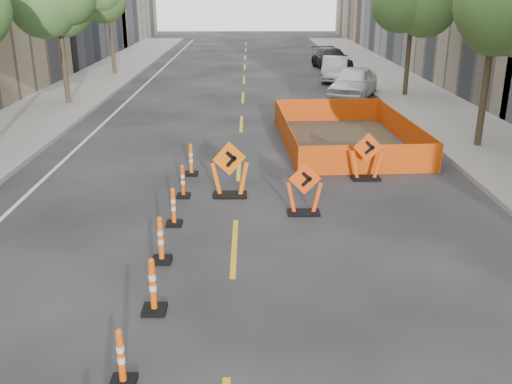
{
  "coord_description": "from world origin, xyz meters",
  "views": [
    {
      "loc": [
        0.35,
        -7.43,
        5.39
      ],
      "look_at": [
        0.48,
        4.49,
        1.1
      ],
      "focal_mm": 40.0,
      "sensor_mm": 36.0,
      "label": 1
    }
  ],
  "objects_px": {
    "chevron_sign_left": "(230,169)",
    "channelizer_3": "(153,285)",
    "chevron_sign_center": "(304,189)",
    "parked_car_near": "(353,83)",
    "channelizer_4": "(161,240)",
    "channelizer_5": "(173,207)",
    "channelizer_7": "(191,159)",
    "chevron_sign_right": "(367,156)",
    "channelizer_6": "(183,181)",
    "parked_car_far": "(331,59)",
    "parked_car_mid": "(335,69)",
    "channelizer_2": "(121,357)"
  },
  "relations": [
    {
      "from": "channelizer_3",
      "to": "channelizer_5",
      "type": "relative_size",
      "value": 1.1
    },
    {
      "from": "chevron_sign_left",
      "to": "channelizer_3",
      "type": "bearing_deg",
      "value": -120.37
    },
    {
      "from": "channelizer_3",
      "to": "channelizer_7",
      "type": "height_order",
      "value": "channelizer_3"
    },
    {
      "from": "channelizer_2",
      "to": "parked_car_mid",
      "type": "xyz_separation_m",
      "value": [
        7.06,
        28.53,
        0.24
      ]
    },
    {
      "from": "channelizer_6",
      "to": "chevron_sign_left",
      "type": "bearing_deg",
      "value": 2.42
    },
    {
      "from": "channelizer_4",
      "to": "parked_car_mid",
      "type": "bearing_deg",
      "value": 73.99
    },
    {
      "from": "channelizer_3",
      "to": "channelizer_6",
      "type": "height_order",
      "value": "channelizer_3"
    },
    {
      "from": "chevron_sign_center",
      "to": "parked_car_far",
      "type": "height_order",
      "value": "parked_car_far"
    },
    {
      "from": "channelizer_2",
      "to": "channelizer_6",
      "type": "xyz_separation_m",
      "value": [
        0.02,
        7.79,
        -0.0
      ]
    },
    {
      "from": "channelizer_4",
      "to": "channelizer_7",
      "type": "bearing_deg",
      "value": 89.43
    },
    {
      "from": "channelizer_3",
      "to": "channelizer_2",
      "type": "bearing_deg",
      "value": -94.17
    },
    {
      "from": "parked_car_near",
      "to": "channelizer_3",
      "type": "bearing_deg",
      "value": -86.92
    },
    {
      "from": "chevron_sign_center",
      "to": "parked_car_near",
      "type": "relative_size",
      "value": 0.29
    },
    {
      "from": "channelizer_4",
      "to": "channelizer_5",
      "type": "bearing_deg",
      "value": 89.55
    },
    {
      "from": "chevron_sign_center",
      "to": "parked_car_mid",
      "type": "height_order",
      "value": "parked_car_mid"
    },
    {
      "from": "chevron_sign_right",
      "to": "parked_car_mid",
      "type": "distance_m",
      "value": 19.36
    },
    {
      "from": "channelizer_2",
      "to": "parked_car_mid",
      "type": "distance_m",
      "value": 29.39
    },
    {
      "from": "channelizer_7",
      "to": "parked_car_near",
      "type": "bearing_deg",
      "value": 60.79
    },
    {
      "from": "chevron_sign_left",
      "to": "parked_car_mid",
      "type": "height_order",
      "value": "chevron_sign_left"
    },
    {
      "from": "chevron_sign_right",
      "to": "parked_car_mid",
      "type": "relative_size",
      "value": 0.33
    },
    {
      "from": "channelizer_5",
      "to": "chevron_sign_center",
      "type": "bearing_deg",
      "value": 12.22
    },
    {
      "from": "chevron_sign_center",
      "to": "channelizer_2",
      "type": "bearing_deg",
      "value": -120.96
    },
    {
      "from": "channelizer_6",
      "to": "channelizer_3",
      "type": "bearing_deg",
      "value": -88.8
    },
    {
      "from": "channelizer_2",
      "to": "parked_car_near",
      "type": "bearing_deg",
      "value": 72.33
    },
    {
      "from": "channelizer_3",
      "to": "channelizer_6",
      "type": "distance_m",
      "value": 5.85
    },
    {
      "from": "channelizer_2",
      "to": "channelizer_4",
      "type": "bearing_deg",
      "value": 90.11
    },
    {
      "from": "parked_car_near",
      "to": "channelizer_7",
      "type": "bearing_deg",
      "value": -97.25
    },
    {
      "from": "chevron_sign_right",
      "to": "parked_car_far",
      "type": "distance_m",
      "value": 24.54
    },
    {
      "from": "chevron_sign_left",
      "to": "parked_car_far",
      "type": "relative_size",
      "value": 0.32
    },
    {
      "from": "chevron_sign_left",
      "to": "chevron_sign_right",
      "type": "distance_m",
      "value": 4.24
    },
    {
      "from": "chevron_sign_center",
      "to": "parked_car_far",
      "type": "xyz_separation_m",
      "value": [
        4.37,
        27.15,
        0.02
      ]
    },
    {
      "from": "channelizer_7",
      "to": "chevron_sign_left",
      "type": "xyz_separation_m",
      "value": [
        1.23,
        -1.89,
        0.28
      ]
    },
    {
      "from": "channelizer_6",
      "to": "parked_car_near",
      "type": "height_order",
      "value": "parked_car_near"
    },
    {
      "from": "channelizer_7",
      "to": "parked_car_mid",
      "type": "xyz_separation_m",
      "value": [
        7.01,
        18.79,
        0.21
      ]
    },
    {
      "from": "channelizer_3",
      "to": "parked_car_far",
      "type": "distance_m",
      "value": 32.59
    },
    {
      "from": "channelizer_5",
      "to": "parked_car_mid",
      "type": "relative_size",
      "value": 0.22
    },
    {
      "from": "channelizer_3",
      "to": "channelizer_4",
      "type": "xyz_separation_m",
      "value": [
        -0.15,
        1.95,
        -0.02
      ]
    },
    {
      "from": "chevron_sign_center",
      "to": "parked_car_near",
      "type": "xyz_separation_m",
      "value": [
        3.96,
        15.9,
        0.13
      ]
    },
    {
      "from": "chevron_sign_right",
      "to": "parked_car_near",
      "type": "bearing_deg",
      "value": 84.94
    },
    {
      "from": "channelizer_3",
      "to": "chevron_sign_right",
      "type": "distance_m",
      "value": 8.93
    },
    {
      "from": "channelizer_5",
      "to": "parked_car_far",
      "type": "xyz_separation_m",
      "value": [
        7.55,
        27.84,
        0.23
      ]
    },
    {
      "from": "channelizer_2",
      "to": "parked_car_near",
      "type": "xyz_separation_m",
      "value": [
        7.15,
        22.43,
        0.34
      ]
    },
    {
      "from": "channelizer_5",
      "to": "chevron_sign_center",
      "type": "height_order",
      "value": "chevron_sign_center"
    },
    {
      "from": "parked_car_mid",
      "to": "channelizer_3",
      "type": "bearing_deg",
      "value": -94.97
    },
    {
      "from": "channelizer_4",
      "to": "channelizer_5",
      "type": "distance_m",
      "value": 1.95
    },
    {
      "from": "channelizer_5",
      "to": "chevron_sign_right",
      "type": "xyz_separation_m",
      "value": [
        5.27,
        3.4,
        0.24
      ]
    },
    {
      "from": "chevron_sign_left",
      "to": "chevron_sign_center",
      "type": "relative_size",
      "value": 1.15
    },
    {
      "from": "chevron_sign_left",
      "to": "parked_car_near",
      "type": "xyz_separation_m",
      "value": [
        5.86,
        14.58,
        0.03
      ]
    },
    {
      "from": "channelizer_5",
      "to": "chevron_sign_center",
      "type": "distance_m",
      "value": 3.26
    },
    {
      "from": "chevron_sign_center",
      "to": "channelizer_3",
      "type": "bearing_deg",
      "value": -128.55
    }
  ]
}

